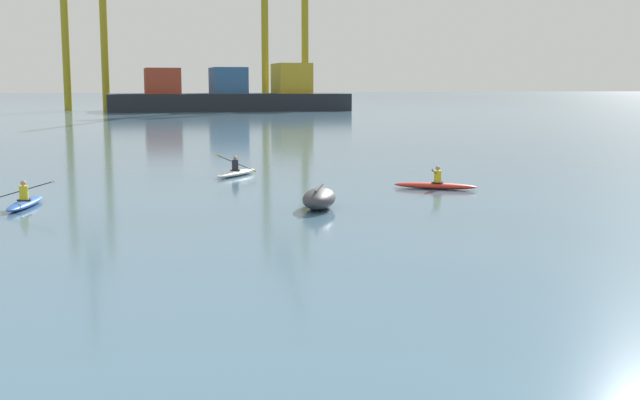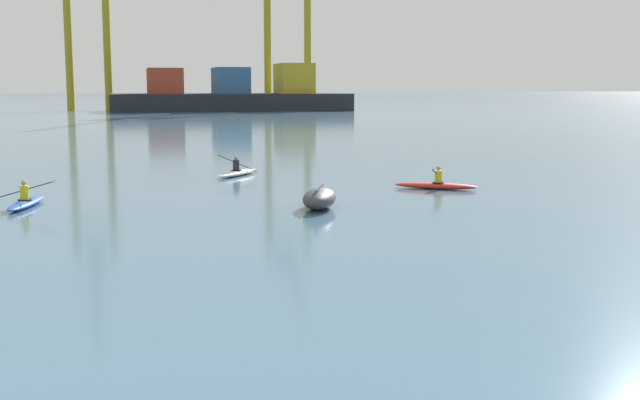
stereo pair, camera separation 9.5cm
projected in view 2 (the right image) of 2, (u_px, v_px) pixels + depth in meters
container_barge at (232, 95)px, 128.62m from camera, size 37.44×11.99×7.52m
gantry_crane_west at (86, 3)px, 127.57m from camera, size 7.14×16.25×35.46m
gantry_crane_west_mid at (288, 5)px, 135.93m from camera, size 8.14×16.50×33.27m
capsized_dinghy at (319, 198)px, 27.84m from camera, size 1.98×2.82×0.76m
kayak_red at (436, 185)px, 33.05m from camera, size 3.21×2.30×0.96m
kayak_white at (237, 172)px, 37.78m from camera, size 2.57×3.05×1.02m
kayak_blue at (26, 202)px, 28.21m from camera, size 2.18×3.45×0.98m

